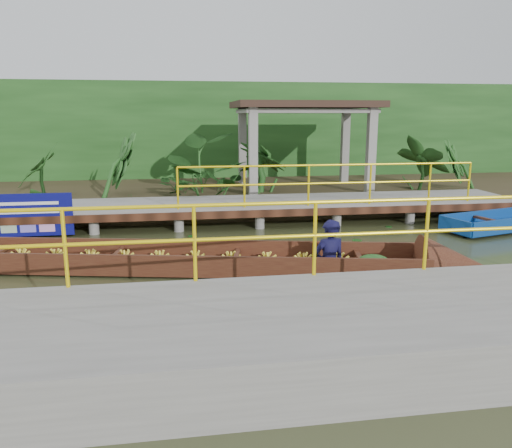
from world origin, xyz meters
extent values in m
plane|color=#2A3018|center=(0.00, 0.00, 0.00)|extent=(80.00, 80.00, 0.00)
cube|color=#312718|center=(0.00, 7.50, 0.23)|extent=(30.00, 8.00, 0.45)
cube|color=slate|center=(0.00, 3.50, 0.50)|extent=(16.00, 2.00, 0.15)
cube|color=black|center=(0.00, 2.50, 0.42)|extent=(16.00, 0.12, 0.18)
cylinder|color=yellow|center=(2.75, 2.55, 1.57)|extent=(7.50, 0.05, 0.05)
cylinder|color=yellow|center=(2.75, 2.55, 1.12)|extent=(7.50, 0.05, 0.05)
cylinder|color=yellow|center=(2.75, 2.55, 1.07)|extent=(0.05, 0.05, 1.00)
cylinder|color=slate|center=(-4.00, 2.70, 0.22)|extent=(0.24, 0.24, 0.55)
cylinder|color=slate|center=(-4.00, 4.30, 0.22)|extent=(0.24, 0.24, 0.55)
cylinder|color=slate|center=(-2.00, 2.70, 0.22)|extent=(0.24, 0.24, 0.55)
cylinder|color=slate|center=(-2.00, 4.30, 0.22)|extent=(0.24, 0.24, 0.55)
cylinder|color=slate|center=(0.00, 2.70, 0.22)|extent=(0.24, 0.24, 0.55)
cylinder|color=slate|center=(0.00, 4.30, 0.22)|extent=(0.24, 0.24, 0.55)
cylinder|color=slate|center=(2.00, 2.70, 0.22)|extent=(0.24, 0.24, 0.55)
cylinder|color=slate|center=(2.00, 4.30, 0.22)|extent=(0.24, 0.24, 0.55)
cylinder|color=slate|center=(4.00, 2.70, 0.22)|extent=(0.24, 0.24, 0.55)
cylinder|color=slate|center=(4.00, 4.30, 0.22)|extent=(0.24, 0.24, 0.55)
cylinder|color=slate|center=(6.00, 2.70, 0.22)|extent=(0.24, 0.24, 0.55)
cylinder|color=slate|center=(6.00, 4.30, 0.22)|extent=(0.24, 0.24, 0.55)
cylinder|color=slate|center=(0.00, 2.70, 0.22)|extent=(0.24, 0.24, 0.55)
cube|color=slate|center=(1.00, -4.20, 0.30)|extent=(18.00, 2.40, 0.70)
cylinder|color=yellow|center=(1.00, -3.05, 1.65)|extent=(10.00, 0.05, 0.05)
cylinder|color=yellow|center=(1.00, -3.05, 1.20)|extent=(10.00, 0.05, 0.05)
cylinder|color=yellow|center=(1.00, -3.05, 1.15)|extent=(0.05, 0.05, 1.00)
cube|color=slate|center=(1.20, 5.10, 1.60)|extent=(0.25, 0.25, 2.80)
cube|color=slate|center=(4.80, 5.10, 1.60)|extent=(0.25, 0.25, 2.80)
cube|color=slate|center=(1.20, 7.50, 1.60)|extent=(0.25, 0.25, 2.80)
cube|color=slate|center=(4.80, 7.50, 1.60)|extent=(0.25, 0.25, 2.80)
cube|color=slate|center=(3.00, 6.30, 2.90)|extent=(4.00, 2.60, 0.12)
cube|color=#312018|center=(3.00, 6.30, 3.10)|extent=(4.40, 3.00, 0.20)
cube|color=#173D13|center=(0.00, 10.00, 2.00)|extent=(30.00, 0.80, 4.00)
cube|color=#35150E|center=(-1.09, -0.39, 0.07)|extent=(9.03, 2.97, 0.07)
cube|color=#35150E|center=(-0.97, 0.16, 0.22)|extent=(8.81, 1.94, 0.38)
cube|color=#35150E|center=(-1.20, -0.94, 0.22)|extent=(8.81, 1.94, 0.38)
cone|color=#35150E|center=(3.81, -1.43, 0.16)|extent=(1.32, 1.29, 1.08)
ellipsoid|color=#173D13|center=(2.43, -1.14, 0.18)|extent=(0.72, 0.61, 0.29)
imported|color=black|center=(1.66, -0.98, 0.97)|extent=(0.70, 0.53, 1.73)
cube|color=navy|center=(7.00, 1.62, 0.11)|extent=(3.48, 1.84, 0.11)
cube|color=navy|center=(6.87, 2.10, 0.24)|extent=(3.24, 0.93, 0.33)
cube|color=navy|center=(5.39, 1.19, 0.24)|extent=(0.33, 0.98, 0.33)
cube|color=black|center=(6.46, 1.48, 0.29)|extent=(0.37, 1.00, 0.06)
cube|color=#0B0C5F|center=(-4.98, 2.48, 0.55)|extent=(3.16, 0.03, 0.99)
cube|color=white|center=(-4.98, 2.46, 0.62)|extent=(2.57, 0.01, 0.07)
imported|color=#173D13|center=(-4.90, 5.30, 1.26)|extent=(1.29, 1.29, 1.61)
imported|color=#173D13|center=(-2.90, 5.30, 1.26)|extent=(1.29, 1.29, 1.61)
imported|color=#173D13|center=(-0.40, 5.30, 1.26)|extent=(1.29, 1.29, 1.61)
imported|color=#173D13|center=(1.60, 5.30, 1.26)|extent=(1.29, 1.29, 1.61)
imported|color=#173D13|center=(6.60, 5.30, 1.26)|extent=(1.29, 1.29, 1.61)
imported|color=#173D13|center=(8.10, 5.30, 1.26)|extent=(1.29, 1.29, 1.61)
camera|label=1|loc=(-0.98, -9.33, 2.77)|focal=35.00mm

